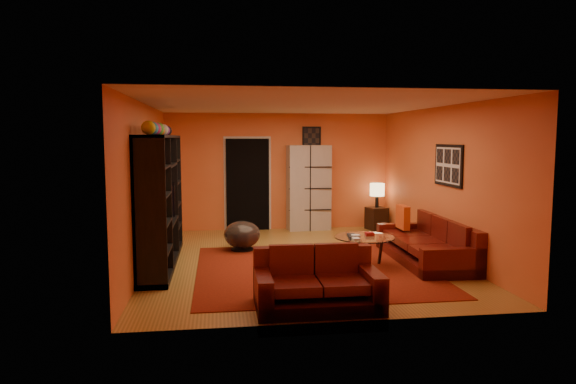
{
  "coord_description": "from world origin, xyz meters",
  "views": [
    {
      "loc": [
        -1.36,
        -8.44,
        2.06
      ],
      "look_at": [
        -0.18,
        0.1,
        1.15
      ],
      "focal_mm": 32.0,
      "sensor_mm": 36.0,
      "label": 1
    }
  ],
  "objects": [
    {
      "name": "wall_art_right",
      "position": [
        2.48,
        -0.3,
        1.6
      ],
      "size": [
        0.03,
        1.0,
        0.7
      ],
      "primitive_type": "cube",
      "color": "black",
      "rests_on": "wall_right"
    },
    {
      "name": "entertainment_unit",
      "position": [
        -2.27,
        0.0,
        1.05
      ],
      "size": [
        0.45,
        3.0,
        2.1
      ],
      "primitive_type": "cube",
      "color": "black",
      "rests_on": "floor"
    },
    {
      "name": "wall_right",
      "position": [
        2.5,
        0.0,
        1.3
      ],
      "size": [
        0.0,
        6.0,
        6.0
      ],
      "primitive_type": "plane",
      "rotation": [
        1.57,
        0.0,
        -1.57
      ],
      "color": "orange",
      "rests_on": "floor"
    },
    {
      "name": "wall_art_back",
      "position": [
        0.75,
        2.98,
        2.05
      ],
      "size": [
        0.42,
        0.03,
        0.52
      ],
      "primitive_type": "cube",
      "color": "black",
      "rests_on": "wall_back"
    },
    {
      "name": "side_table",
      "position": [
        2.18,
        2.61,
        0.25
      ],
      "size": [
        0.49,
        0.49,
        0.5
      ],
      "primitive_type": "cube",
      "rotation": [
        0.0,
        0.0,
        0.26
      ],
      "color": "black",
      "rests_on": "floor"
    },
    {
      "name": "coffee_table",
      "position": [
        0.95,
        -0.62,
        0.44
      ],
      "size": [
        0.96,
        0.96,
        0.48
      ],
      "rotation": [
        0.0,
        0.0,
        0.2
      ],
      "color": "silver",
      "rests_on": "floor"
    },
    {
      "name": "wall_back",
      "position": [
        0.0,
        3.0,
        1.3
      ],
      "size": [
        6.0,
        0.0,
        6.0
      ],
      "primitive_type": "plane",
      "rotation": [
        1.57,
        0.0,
        0.0
      ],
      "color": "orange",
      "rests_on": "floor"
    },
    {
      "name": "bowl_chair",
      "position": [
        -0.93,
        0.83,
        0.29
      ],
      "size": [
        0.66,
        0.66,
        0.54
      ],
      "color": "black",
      "rests_on": "floor"
    },
    {
      "name": "ceiling",
      "position": [
        0.0,
        0.0,
        2.6
      ],
      "size": [
        6.0,
        6.0,
        0.0
      ],
      "primitive_type": "plane",
      "rotation": [
        3.14,
        0.0,
        0.0
      ],
      "color": "white",
      "rests_on": "wall_back"
    },
    {
      "name": "tv",
      "position": [
        -2.23,
        -0.03,
        1.01
      ],
      "size": [
        1.02,
        0.13,
        0.59
      ],
      "primitive_type": "imported",
      "rotation": [
        0.0,
        0.0,
        1.57
      ],
      "color": "black",
      "rests_on": "entertainment_unit"
    },
    {
      "name": "sofa",
      "position": [
        2.14,
        -0.42,
        0.28
      ],
      "size": [
        1.03,
        2.39,
        0.85
      ],
      "rotation": [
        0.0,
        0.0,
        -0.02
      ],
      "color": "#490C09",
      "rests_on": "rug"
    },
    {
      "name": "wall_front",
      "position": [
        0.0,
        -3.0,
        1.3
      ],
      "size": [
        6.0,
        0.0,
        6.0
      ],
      "primitive_type": "plane",
      "rotation": [
        -1.57,
        0.0,
        0.0
      ],
      "color": "orange",
      "rests_on": "floor"
    },
    {
      "name": "throw_pillow",
      "position": [
        1.95,
        0.36,
        0.63
      ],
      "size": [
        0.12,
        0.42,
        0.42
      ],
      "primitive_type": "cube",
      "color": "#E04D18",
      "rests_on": "sofa"
    },
    {
      "name": "floor",
      "position": [
        0.0,
        0.0,
        0.0
      ],
      "size": [
        6.0,
        6.0,
        0.0
      ],
      "primitive_type": "plane",
      "color": "olive",
      "rests_on": "ground"
    },
    {
      "name": "wall_left",
      "position": [
        -2.5,
        0.0,
        1.3
      ],
      "size": [
        0.0,
        6.0,
        6.0
      ],
      "primitive_type": "plane",
      "rotation": [
        1.57,
        0.0,
        1.57
      ],
      "color": "orange",
      "rests_on": "floor"
    },
    {
      "name": "rug",
      "position": [
        0.1,
        -0.7,
        0.01
      ],
      "size": [
        3.6,
        3.6,
        0.01
      ],
      "primitive_type": "cube",
      "color": "#62160B",
      "rests_on": "floor"
    },
    {
      "name": "doorway",
      "position": [
        -0.7,
        2.96,
        1.02
      ],
      "size": [
        0.95,
        0.1,
        2.04
      ],
      "primitive_type": "cube",
      "color": "black",
      "rests_on": "floor"
    },
    {
      "name": "storage_cabinet",
      "position": [
        0.65,
        2.8,
        0.95
      ],
      "size": [
        0.98,
        0.49,
        1.89
      ],
      "primitive_type": "cube",
      "rotation": [
        0.0,
        0.0,
        0.07
      ],
      "color": "#B8B3AA",
      "rests_on": "floor"
    },
    {
      "name": "table_lamp",
      "position": [
        2.18,
        2.61,
        0.89
      ],
      "size": [
        0.33,
        0.33,
        0.54
      ],
      "color": "black",
      "rests_on": "side_table"
    },
    {
      "name": "loveseat",
      "position": [
        -0.18,
        -2.42,
        0.28
      ],
      "size": [
        1.51,
        0.91,
        0.85
      ],
      "rotation": [
        0.0,
        0.0,
        1.56
      ],
      "color": "#490C09",
      "rests_on": "rug"
    }
  ]
}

